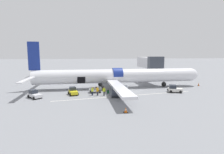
{
  "coord_description": "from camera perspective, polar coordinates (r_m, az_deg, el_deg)",
  "views": [
    {
      "loc": [
        -9.21,
        -35.78,
        7.87
      ],
      "look_at": [
        -3.52,
        0.03,
        3.05
      ],
      "focal_mm": 28.0,
      "sensor_mm": 36.0,
      "label": 1
    }
  ],
  "objects": [
    {
      "name": "safety_cone_wingtip",
      "position": [
        33.73,
        5.59,
        -5.4
      ],
      "size": [
        0.54,
        0.54,
        0.69
      ],
      "color": "black",
      "rests_on": "ground_plane"
    },
    {
      "name": "safety_cone_nose",
      "position": [
        48.47,
        26.43,
        -2.15
      ],
      "size": [
        0.48,
        0.48,
        0.76
      ],
      "color": "black",
      "rests_on": "ground_plane"
    },
    {
      "name": "jet_bridge_stub",
      "position": [
        49.08,
        12.13,
        4.52
      ],
      "size": [
        3.79,
        11.77,
        7.2
      ],
      "color": "#4C4C51",
      "rests_on": "ground_plane"
    },
    {
      "name": "ground_crew_supervisor",
      "position": [
        37.72,
        0.71,
        -3.18
      ],
      "size": [
        0.56,
        0.41,
        1.59
      ],
      "color": "#1E2338",
      "rests_on": "ground_plane"
    },
    {
      "name": "ground_crew_loader_b",
      "position": [
        33.23,
        -2.62,
        -4.63
      ],
      "size": [
        0.55,
        0.49,
        1.62
      ],
      "color": "#2D2D33",
      "rests_on": "ground_plane"
    },
    {
      "name": "apron_marking_line",
      "position": [
        33.37,
        5.18,
        -6.1
      ],
      "size": [
        27.52,
        4.0,
        0.01
      ],
      "color": "silver",
      "rests_on": "ground_plane"
    },
    {
      "name": "baggage_tug_rear",
      "position": [
        38.2,
        19.7,
        -3.75
      ],
      "size": [
        3.21,
        2.57,
        1.55
      ],
      "color": "silver",
      "rests_on": "ground_plane"
    },
    {
      "name": "suitcase_on_tarmac_upright",
      "position": [
        34.97,
        -1.31,
        -4.92
      ],
      "size": [
        0.43,
        0.22,
        0.73
      ],
      "color": "#14472D",
      "rests_on": "ground_plane"
    },
    {
      "name": "ground_crew_driver",
      "position": [
        33.26,
        -4.75,
        -4.54
      ],
      "size": [
        0.55,
        0.55,
        1.73
      ],
      "color": "#2D2D33",
      "rests_on": "ground_plane"
    },
    {
      "name": "ground_crew_loader_a",
      "position": [
        33.49,
        -6.43,
        -4.56
      ],
      "size": [
        0.44,
        0.57,
        1.64
      ],
      "color": "#1E2338",
      "rests_on": "ground_plane"
    },
    {
      "name": "ground_plane",
      "position": [
        37.78,
        5.31,
        -4.49
      ],
      "size": [
        500.0,
        500.0,
        0.0
      ],
      "primitive_type": "plane",
      "color": "gray"
    },
    {
      "name": "baggage_cart_loading",
      "position": [
        36.07,
        -5.33,
        -4.17
      ],
      "size": [
        3.42,
        2.24,
        1.17
      ],
      "color": "#999BA0",
      "rests_on": "ground_plane"
    },
    {
      "name": "baggage_tug_lead",
      "position": [
        34.77,
        -12.6,
        -4.64
      ],
      "size": [
        2.23,
        2.91,
        1.48
      ],
      "color": "yellow",
      "rests_on": "ground_plane"
    },
    {
      "name": "airplane",
      "position": [
        40.21,
        0.97,
        0.19
      ],
      "size": [
        40.44,
        34.43,
        10.42
      ],
      "color": "silver",
      "rests_on": "ground_plane"
    },
    {
      "name": "baggage_tug_mid",
      "position": [
        34.43,
        -24.02,
        -5.25
      ],
      "size": [
        2.95,
        3.15,
        1.45
      ],
      "color": "silver",
      "rests_on": "ground_plane"
    },
    {
      "name": "safety_cone_engine_left",
      "position": [
        24.01,
        4.53,
        -10.72
      ],
      "size": [
        0.61,
        0.61,
        0.73
      ],
      "color": "black",
      "rests_on": "ground_plane"
    }
  ]
}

